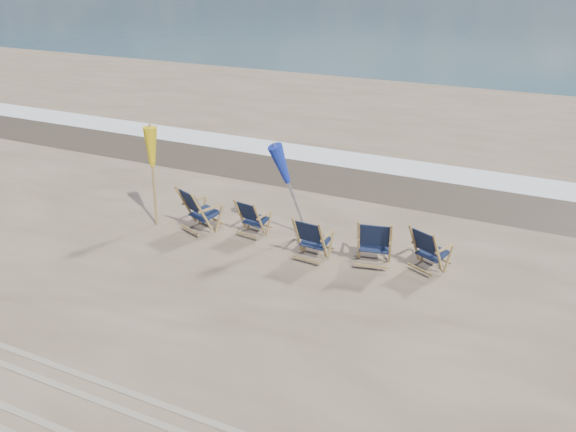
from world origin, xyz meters
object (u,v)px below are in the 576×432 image
object	(u,v)px
beach_chair_3	(390,245)
beach_chair_2	(323,243)
beach_chair_1	(259,221)
umbrella_blue	(293,164)
umbrella_yellow	(151,153)
beach_chair_0	(202,214)
beach_chair_4	(438,255)

from	to	relation	value
beach_chair_3	beach_chair_2	bearing A→B (deg)	4.44
beach_chair_1	umbrella_blue	distance (m)	1.41
beach_chair_3	umbrella_yellow	bearing A→B (deg)	-9.89
beach_chair_3	beach_chair_1	bearing A→B (deg)	-13.35
beach_chair_0	umbrella_yellow	bearing A→B (deg)	15.91
beach_chair_4	umbrella_yellow	size ratio (longest dim) A/B	0.44
beach_chair_4	beach_chair_0	bearing A→B (deg)	29.64
beach_chair_2	umbrella_yellow	xyz separation A→B (m)	(-4.01, 0.18, 1.19)
beach_chair_3	umbrella_blue	size ratio (longest dim) A/B	0.48
beach_chair_0	beach_chair_2	distance (m)	2.73
beach_chair_1	umbrella_blue	bearing A→B (deg)	-138.24
beach_chair_4	umbrella_blue	distance (m)	3.32
beach_chair_2	umbrella_blue	world-z (taller)	umbrella_blue
beach_chair_2	umbrella_blue	distance (m)	1.75
beach_chair_0	beach_chair_4	world-z (taller)	beach_chair_0
beach_chair_0	beach_chair_3	xyz separation A→B (m)	(3.95, 0.31, -0.01)
beach_chair_3	umbrella_blue	xyz separation A→B (m)	(-2.21, 0.47, 1.13)
beach_chair_0	umbrella_yellow	size ratio (longest dim) A/B	0.49
beach_chair_0	beach_chair_3	world-z (taller)	beach_chair_0
beach_chair_1	beach_chair_4	size ratio (longest dim) A/B	0.93
beach_chair_1	beach_chair_4	world-z (taller)	beach_chair_4
beach_chair_1	umbrella_blue	size ratio (longest dim) A/B	0.41
beach_chair_0	umbrella_yellow	xyz separation A→B (m)	(-1.28, 0.13, 1.14)
beach_chair_2	umbrella_blue	size ratio (longest dim) A/B	0.44
beach_chair_3	beach_chair_4	world-z (taller)	beach_chair_3
umbrella_yellow	umbrella_blue	size ratio (longest dim) A/B	1.00
beach_chair_2	beach_chair_4	xyz separation A→B (m)	(2.09, 0.44, -0.01)
beach_chair_0	beach_chair_1	bearing A→B (deg)	-139.51
beach_chair_0	beach_chair_4	distance (m)	4.84
beach_chair_0	umbrella_blue	xyz separation A→B (m)	(1.74, 0.78, 1.13)
beach_chair_4	umbrella_blue	xyz separation A→B (m)	(-3.08, 0.38, 1.19)
beach_chair_1	umbrella_yellow	bearing A→B (deg)	14.35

